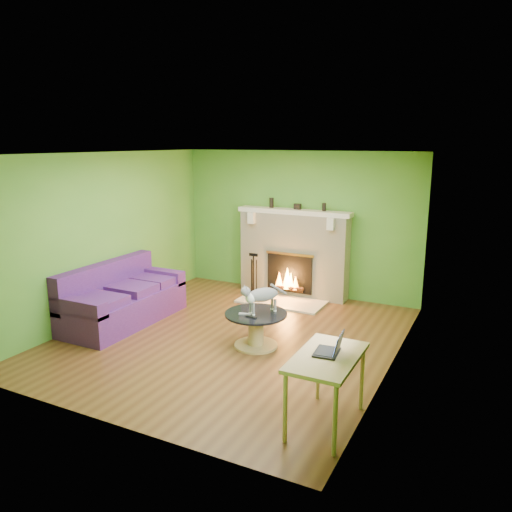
{
  "coord_description": "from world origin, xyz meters",
  "views": [
    {
      "loc": [
        3.35,
        -5.86,
        2.76
      ],
      "look_at": [
        0.2,
        0.4,
        1.14
      ],
      "focal_mm": 35.0,
      "sensor_mm": 36.0,
      "label": 1
    }
  ],
  "objects": [
    {
      "name": "ceiling",
      "position": [
        0.0,
        0.0,
        2.6
      ],
      "size": [
        5.0,
        5.0,
        0.0
      ],
      "primitive_type": "plane",
      "rotation": [
        3.14,
        0.0,
        0.0
      ],
      "color": "white",
      "rests_on": "wall_back"
    },
    {
      "name": "mantel",
      "position": [
        0.0,
        2.3,
        1.54
      ],
      "size": [
        2.1,
        0.28,
        0.08
      ],
      "primitive_type": "cube",
      "color": "beige",
      "rests_on": "fireplace"
    },
    {
      "name": "mantel_vase_left",
      "position": [
        -0.45,
        2.33,
        1.67
      ],
      "size": [
        0.08,
        0.08,
        0.18
      ],
      "primitive_type": "cylinder",
      "color": "black",
      "rests_on": "mantel"
    },
    {
      "name": "remote_black",
      "position": [
        0.48,
        -0.3,
        0.49
      ],
      "size": [
        0.16,
        0.06,
        0.02
      ],
      "primitive_type": "cube",
      "rotation": [
        0.0,
        0.0,
        -0.13
      ],
      "color": "black",
      "rests_on": "coffee_table"
    },
    {
      "name": "window_frame",
      "position": [
        2.24,
        -0.9,
        1.55
      ],
      "size": [
        0.0,
        1.2,
        1.2
      ],
      "primitive_type": "plane",
      "rotation": [
        1.57,
        0.0,
        -1.57
      ],
      "color": "silver",
      "rests_on": "wall_right"
    },
    {
      "name": "coffee_table",
      "position": [
        0.46,
        -0.12,
        0.28
      ],
      "size": [
        0.85,
        0.85,
        0.48
      ],
      "color": "tan",
      "rests_on": "floor"
    },
    {
      "name": "sofa",
      "position": [
        -1.86,
        -0.19,
        0.35
      ],
      "size": [
        0.92,
        2.04,
        0.91
      ],
      "color": "#451A64",
      "rests_on": "floor"
    },
    {
      "name": "window_pane",
      "position": [
        2.23,
        -0.9,
        1.55
      ],
      "size": [
        0.0,
        1.06,
        1.06
      ],
      "primitive_type": "plane",
      "rotation": [
        1.57,
        0.0,
        -1.57
      ],
      "color": "white",
      "rests_on": "wall_right"
    },
    {
      "name": "fire_tools",
      "position": [
        -0.63,
        1.95,
        0.41
      ],
      "size": [
        0.2,
        0.2,
        0.76
      ],
      "primitive_type": null,
      "color": "black",
      "rests_on": "hearth"
    },
    {
      "name": "wall_right",
      "position": [
        2.25,
        0.0,
        1.3
      ],
      "size": [
        0.0,
        5.0,
        5.0
      ],
      "primitive_type": "plane",
      "rotation": [
        1.57,
        0.0,
        -1.57
      ],
      "color": "#478B2D",
      "rests_on": "floor"
    },
    {
      "name": "wall_front",
      "position": [
        0.0,
        -2.5,
        1.3
      ],
      "size": [
        5.0,
        0.0,
        5.0
      ],
      "primitive_type": "plane",
      "rotation": [
        -1.57,
        0.0,
        0.0
      ],
      "color": "#478B2D",
      "rests_on": "floor"
    },
    {
      "name": "wall_left",
      "position": [
        -2.25,
        0.0,
        1.3
      ],
      "size": [
        0.0,
        5.0,
        5.0
      ],
      "primitive_type": "plane",
      "rotation": [
        1.57,
        0.0,
        1.57
      ],
      "color": "#478B2D",
      "rests_on": "floor"
    },
    {
      "name": "floor",
      "position": [
        0.0,
        0.0,
        0.0
      ],
      "size": [
        5.0,
        5.0,
        0.0
      ],
      "primitive_type": "plane",
      "color": "#543018",
      "rests_on": "ground"
    },
    {
      "name": "fireplace",
      "position": [
        0.0,
        2.32,
        0.77
      ],
      "size": [
        2.1,
        0.46,
        1.58
      ],
      "color": "beige",
      "rests_on": "floor"
    },
    {
      "name": "mantel_box",
      "position": [
        0.06,
        2.33,
        1.63
      ],
      "size": [
        0.12,
        0.08,
        0.1
      ],
      "primitive_type": "cube",
      "color": "black",
      "rests_on": "mantel"
    },
    {
      "name": "desk",
      "position": [
        1.95,
        -1.55,
        0.65
      ],
      "size": [
        0.58,
        1.0,
        0.74
      ],
      "color": "tan",
      "rests_on": "floor"
    },
    {
      "name": "mantel_vase_right",
      "position": [
        0.55,
        2.33,
        1.65
      ],
      "size": [
        0.07,
        0.07,
        0.14
      ],
      "primitive_type": "cylinder",
      "color": "black",
      "rests_on": "mantel"
    },
    {
      "name": "hearth",
      "position": [
        0.0,
        1.8,
        0.01
      ],
      "size": [
        1.5,
        0.75,
        0.03
      ],
      "primitive_type": "cube",
      "color": "beige",
      "rests_on": "floor"
    },
    {
      "name": "remote_silver",
      "position": [
        0.36,
        -0.24,
        0.49
      ],
      "size": [
        0.18,
        0.09,
        0.02
      ],
      "primitive_type": "cube",
      "rotation": [
        0.0,
        0.0,
        0.28
      ],
      "color": "#959597",
      "rests_on": "coffee_table"
    },
    {
      "name": "cat",
      "position": [
        0.54,
        -0.07,
        0.69
      ],
      "size": [
        0.59,
        0.69,
        0.42
      ],
      "primitive_type": null,
      "rotation": [
        0.0,
        0.0,
        -0.62
      ],
      "color": "#5C5D61",
      "rests_on": "coffee_table"
    },
    {
      "name": "laptop",
      "position": [
        1.93,
        -1.5,
        0.85
      ],
      "size": [
        0.29,
        0.32,
        0.23
      ],
      "primitive_type": null,
      "rotation": [
        0.0,
        0.0,
        0.1
      ],
      "color": "black",
      "rests_on": "desk"
    },
    {
      "name": "wall_back",
      "position": [
        0.0,
        2.5,
        1.3
      ],
      "size": [
        5.0,
        0.0,
        5.0
      ],
      "primitive_type": "plane",
      "rotation": [
        1.57,
        0.0,
        0.0
      ],
      "color": "#478B2D",
      "rests_on": "floor"
    }
  ]
}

